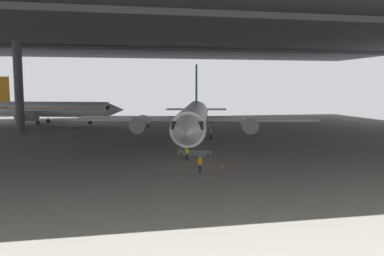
# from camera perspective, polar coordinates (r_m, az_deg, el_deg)

# --- Properties ---
(ground_plane) EXTENTS (110.00, 110.00, 0.00)m
(ground_plane) POSITION_cam_1_polar(r_m,az_deg,el_deg) (53.99, 0.32, -2.77)
(ground_plane) COLOR gray
(hangar_structure) EXTENTS (121.00, 99.00, 17.75)m
(hangar_structure) POSITION_cam_1_polar(r_m,az_deg,el_deg) (67.43, -2.16, 13.60)
(hangar_structure) COLOR #4C4F54
(hangar_structure) RESTS_ON ground_plane
(airplane_main) EXTENTS (38.59, 39.25, 12.28)m
(airplane_main) POSITION_cam_1_polar(r_m,az_deg,el_deg) (58.06, 0.22, 1.44)
(airplane_main) COLOR white
(airplane_main) RESTS_ON ground_plane
(boarding_stairs) EXTENTS (4.58, 2.41, 4.83)m
(boarding_stairs) POSITION_cam_1_polar(r_m,az_deg,el_deg) (47.51, 0.49, -3.08)
(boarding_stairs) COLOR slate
(boarding_stairs) RESTS_ON ground_plane
(crew_worker_near_nose) EXTENTS (0.46, 0.39, 1.63)m
(crew_worker_near_nose) POSITION_cam_1_polar(r_m,az_deg,el_deg) (37.56, 1.16, -5.27)
(crew_worker_near_nose) COLOR #232838
(crew_worker_near_nose) RESTS_ON ground_plane
(crew_worker_by_stairs) EXTENTS (0.41, 0.42, 1.62)m
(crew_worker_by_stairs) POSITION_cam_1_polar(r_m,az_deg,el_deg) (43.80, -0.73, -3.63)
(crew_worker_by_stairs) COLOR #232838
(crew_worker_by_stairs) RESTS_ON ground_plane
(airplane_distant) EXTENTS (32.59, 32.27, 10.59)m
(airplane_distant) POSITION_cam_1_polar(r_m,az_deg,el_deg) (92.10, -20.09, 2.60)
(airplane_distant) COLOR white
(airplane_distant) RESTS_ON ground_plane
(traffic_cone_orange) EXTENTS (0.36, 0.36, 0.60)m
(traffic_cone_orange) POSITION_cam_1_polar(r_m,az_deg,el_deg) (39.30, 4.53, -5.72)
(traffic_cone_orange) COLOR black
(traffic_cone_orange) RESTS_ON ground_plane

